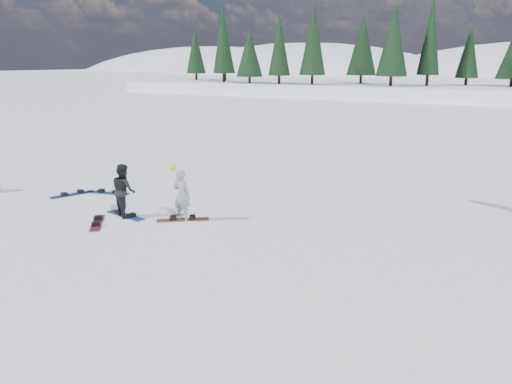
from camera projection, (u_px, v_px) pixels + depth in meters
ground at (119, 225)px, 14.01m from camera, size 420.00×420.00×0.00m
alpine_backdrop at (469, 113)px, 182.82m from camera, size 412.50×227.00×53.20m
snowboarder_woman at (182, 195)px, 14.24m from camera, size 0.57×0.40×1.64m
snowboarder_man at (124, 190)px, 14.63m from camera, size 0.95×0.88×1.58m
snowboard_woman at (183, 220)px, 14.43m from camera, size 1.37×1.12×0.03m
snowboard_man at (126, 215)px, 14.83m from camera, size 1.53×0.53×0.03m
snowboard_loose_a at (72, 194)px, 17.16m from camera, size 0.77×1.51×0.03m
snowboard_loose_b at (97, 223)px, 14.14m from camera, size 1.18×1.33×0.03m
snowboard_loose_c at (108, 193)px, 17.35m from camera, size 1.52×0.66×0.03m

